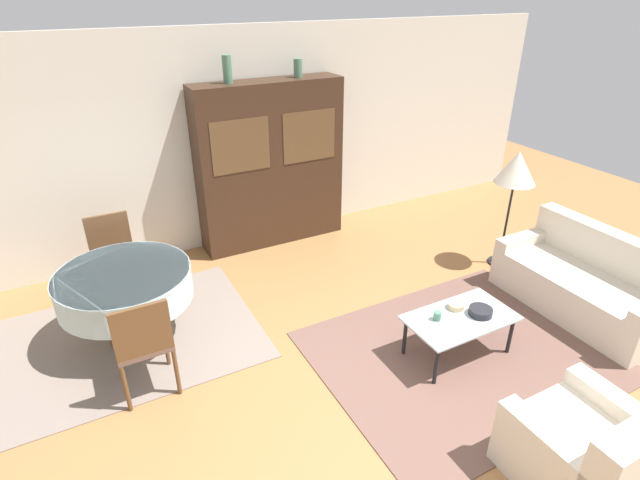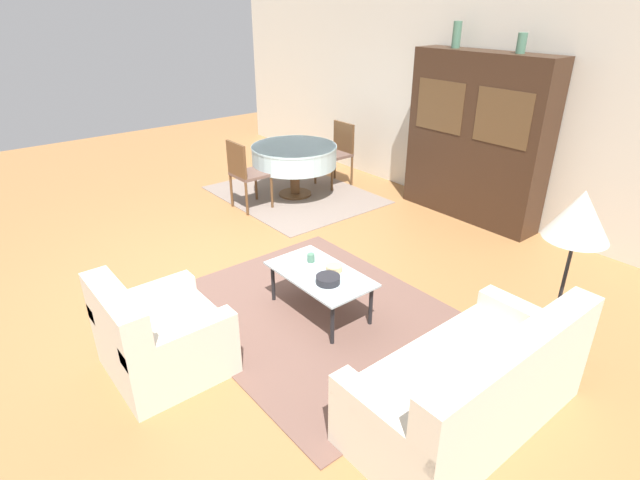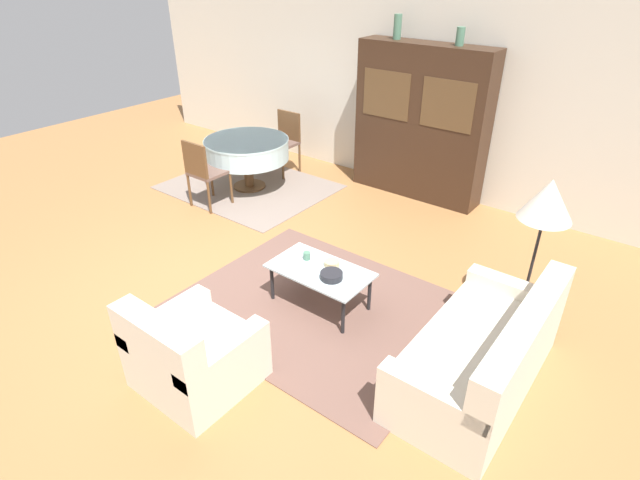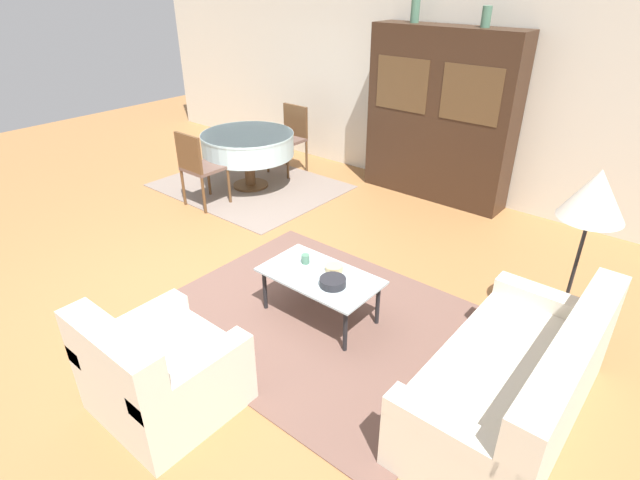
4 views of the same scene
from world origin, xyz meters
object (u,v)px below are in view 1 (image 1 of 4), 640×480
Objects in this scene: bowl_small at (456,306)px; floor_lamp at (516,170)px; couch at (586,284)px; dining_chair_far at (113,253)px; dining_table at (125,286)px; bowl at (481,312)px; cup at (437,316)px; armchair at (591,452)px; display_cabinet at (271,165)px; coffee_table at (460,320)px; dining_chair_near at (143,341)px; vase_tall at (227,69)px; vase_short at (298,68)px.

floor_lamp is at bearing 30.33° from bowl_small.
dining_chair_far is at bearing 59.42° from couch.
dining_table is 5.73× the size of bowl.
bowl_small is (-1.61, -0.94, -0.77)m from floor_lamp.
floor_lamp is 17.71× the size of cup.
armchair is 0.41× the size of display_cabinet.
dining_chair_far is 3.79m from bowl.
coffee_table is 12.30× the size of cup.
coffee_table is 3.11m from dining_table.
display_cabinet is 2.22× the size of dining_chair_far.
bowl is (2.80, -0.88, -0.10)m from dining_chair_near.
display_cabinet is (-0.56, 3.00, 0.67)m from coffee_table.
vase_short is (0.88, -0.00, -0.05)m from vase_tall.
cup is (-0.06, 1.53, 0.16)m from armchair.
display_cabinet is at bearing -179.87° from vase_short.
dining_chair_far is 6.28× the size of bowl_small.
couch is 1.44m from floor_lamp.
bowl_small is at bearing -14.66° from dining_chair_near.
floor_lamp reaches higher than coffee_table.
vase_short is at bearing 93.96° from bowl_small.
bowl_small is at bearing 83.61° from couch.
coffee_table is at bearing 83.75° from armchair.
dining_table is 2.88m from cup.
dining_chair_far is (-4.31, 2.54, 0.25)m from couch.
couch is at bearing 149.42° from dining_chair_far.
floor_lamp is at bearing 1.38° from couch.
cup is at bearing -168.11° from bowl_small.
vase_short is at bearing 92.85° from coffee_table.
couch is 1.40× the size of dining_table.
vase_tall is (-2.69, 1.94, 1.04)m from floor_lamp.
dining_chair_far is (-2.62, 2.49, 0.17)m from coffee_table.
vase_tall reaches higher than bowl.
vase_short reaches higher than display_cabinet.
couch is 7.89× the size of vase_short.
armchair is 4.66m from dining_chair_far.
vase_tall is at bearing 180.00° from vase_short.
bowl is at bearing -17.52° from coffee_table.
vase_tall is at bearing -161.95° from dining_chair_far.
floor_lamp is (2.22, -1.94, 0.16)m from display_cabinet.
bowl is (0.40, -0.12, -0.01)m from cup.
coffee_table is at bearing -147.27° from floor_lamp.
couch is at bearing -1.99° from coffee_table.
couch is 8.00× the size of bowl.
dining_chair_near is at bearing 137.08° from armchair.
dining_table reaches higher than coffee_table.
couch is 4.04m from vase_short.
vase_tall is (-0.81, 2.94, 1.79)m from cup.
vase_short reaches higher than armchair.
couch is 5.54× the size of vase_tall.
bowl_small is 3.56m from vase_tall.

